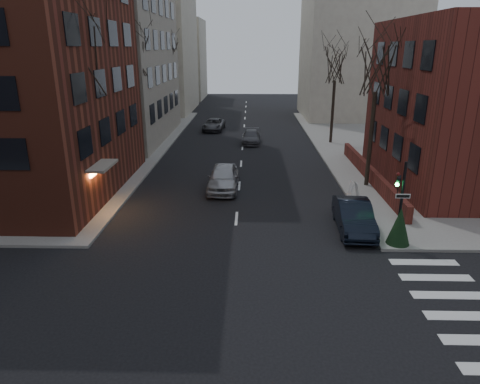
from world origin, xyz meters
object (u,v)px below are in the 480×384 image
car_lane_far (214,125)px  car_lane_silver (223,178)px  traffic_signal (399,207)px  tree_left_c (166,58)px  streetlamp_near (133,116)px  car_lane_gray (251,137)px  streetlamp_far (176,91)px  tree_left_a (78,61)px  sandwich_board (354,190)px  tree_right_a (378,66)px  tree_left_b (134,51)px  tree_right_b (336,65)px  evergreen_shrub (399,226)px  parked_sedan (354,216)px

car_lane_far → car_lane_silver: bearing=-80.0°
traffic_signal → tree_left_c: (-16.74, 31.01, 6.12)m
streetlamp_near → tree_left_c: bearing=91.9°
car_lane_gray → tree_left_c: bearing=142.6°
streetlamp_far → tree_left_a: bearing=-91.2°
car_lane_silver → sandwich_board: (8.35, -1.84, -0.19)m
car_lane_far → car_lane_gray: bearing=-54.1°
tree_right_a → car_lane_silver: 12.22m
tree_left_a → streetlamp_far: 28.32m
tree_left_b → tree_left_c: size_ratio=1.11×
traffic_signal → tree_right_b: (0.86, 23.01, 5.68)m
tree_left_c → car_lane_silver: size_ratio=1.96×
tree_left_b → tree_right_b: (17.60, 6.00, -1.33)m
tree_right_a → car_lane_silver: size_ratio=1.96×
tree_right_b → car_lane_gray: size_ratio=2.11×
sandwich_board → streetlamp_far: bearing=116.3°
tree_right_b → car_lane_gray: tree_right_b is taller
tree_left_c → car_lane_silver: bearing=-71.2°
streetlamp_far → evergreen_shrub: (16.13, -33.36, -3.17)m
tree_left_a → car_lane_gray: bearing=61.9°
tree_right_b → car_lane_far: (-12.31, 6.93, -6.92)m
car_lane_far → evergreen_shrub: bearing=-65.7°
streetlamp_far → tree_right_a: bearing=-54.7°
tree_left_c → streetlamp_far: 4.33m
tree_left_a → tree_right_a: (17.60, 4.00, -0.44)m
tree_left_b → car_lane_far: 16.22m
tree_left_b → streetlamp_near: (0.60, -4.00, -4.68)m
parked_sedan → sandwich_board: 4.97m
streetlamp_far → evergreen_shrub: streetlamp_far is taller
traffic_signal → tree_left_a: tree_left_a is taller
tree_right_a → car_lane_silver: tree_right_a is taller
streetlamp_far → sandwich_board: 31.03m
streetlamp_far → parked_sedan: bearing=-65.4°
tree_left_c → tree_right_b: bearing=-24.4°
tree_right_b → evergreen_shrub: tree_right_b is taller
tree_left_b → evergreen_shrub: size_ratio=5.86×
traffic_signal → parked_sedan: (-1.74, 1.51, -1.12)m
traffic_signal → sandwich_board: (-0.64, 6.36, -1.25)m
tree_right_a → evergreen_shrub: 11.69m
car_lane_silver → tree_left_b: bearing=132.5°
streetlamp_far → evergreen_shrub: 37.19m
traffic_signal → tree_left_c: tree_left_c is taller
tree_left_c → tree_right_a: 28.17m
tree_left_a → tree_right_a: 18.05m
tree_left_b → car_lane_gray: bearing=32.1°
parked_sedan → sandwich_board: bearing=79.9°
tree_right_b → car_lane_far: size_ratio=1.91×
car_lane_silver → sandwich_board: size_ratio=4.89×
car_lane_silver → car_lane_far: bearing=97.6°
streetlamp_near → tree_right_b: bearing=30.5°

